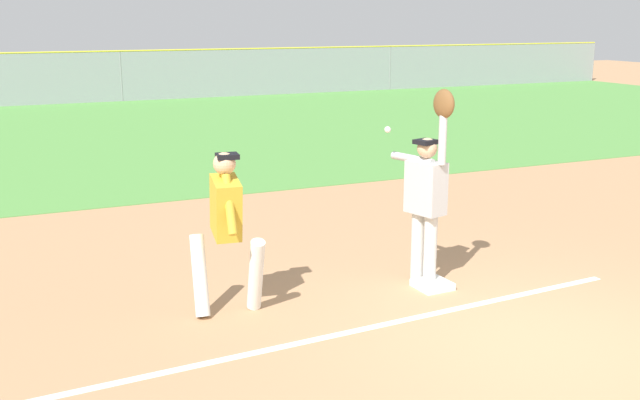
% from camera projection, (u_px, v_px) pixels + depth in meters
% --- Properties ---
extents(ground_plane, '(72.92, 72.92, 0.00)m').
position_uv_depth(ground_plane, '(545.00, 347.00, 7.10)').
color(ground_plane, tan).
extents(outfield_grass, '(44.82, 16.02, 0.01)m').
position_uv_depth(outfield_grass, '(173.00, 131.00, 20.54)').
color(outfield_grass, '#549342').
rests_on(outfield_grass, ground_plane).
extents(chalk_foul_line, '(11.98, 0.87, 0.01)m').
position_uv_depth(chalk_foul_line, '(81.00, 390.00, 6.26)').
color(chalk_foul_line, white).
rests_on(chalk_foul_line, ground_plane).
extents(first_base, '(0.40, 0.40, 0.08)m').
position_uv_depth(first_base, '(432.00, 285.00, 8.63)').
color(first_base, white).
rests_on(first_base, ground_plane).
extents(fielder, '(0.37, 0.89, 2.28)m').
position_uv_depth(fielder, '(427.00, 190.00, 8.51)').
color(fielder, silver).
rests_on(fielder, ground_plane).
extents(runner, '(0.74, 0.85, 1.72)m').
position_uv_depth(runner, '(226.00, 222.00, 7.67)').
color(runner, white).
rests_on(runner, ground_plane).
extents(baseball, '(0.07, 0.07, 0.07)m').
position_uv_depth(baseball, '(388.00, 130.00, 8.53)').
color(baseball, white).
extents(outfield_fence, '(44.90, 0.08, 1.85)m').
position_uv_depth(outfield_fence, '(121.00, 76.00, 27.43)').
color(outfield_fence, '#93999E').
rests_on(outfield_fence, ground_plane).
extents(parked_car_silver, '(4.47, 2.25, 1.25)m').
position_uv_depth(parked_car_silver, '(94.00, 77.00, 30.03)').
color(parked_car_silver, '#B7B7BC').
rests_on(parked_car_silver, ground_plane).
extents(parked_car_tan, '(4.54, 2.40, 1.25)m').
position_uv_depth(parked_car_tan, '(207.00, 73.00, 32.52)').
color(parked_car_tan, tan).
rests_on(parked_car_tan, ground_plane).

